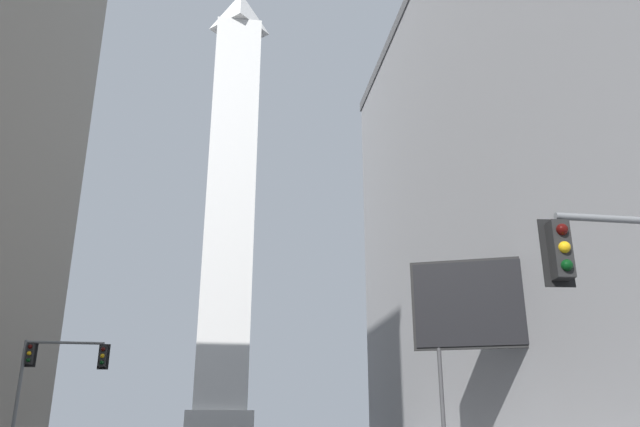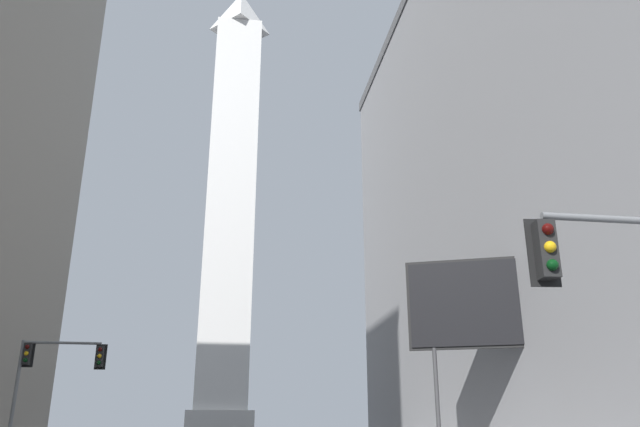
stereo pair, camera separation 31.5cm
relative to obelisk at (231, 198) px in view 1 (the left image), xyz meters
name	(u,v)px [view 1 (the left image)]	position (x,y,z in m)	size (l,w,h in m)	color
building_right	(615,163)	(22.15, -59.43, -19.13)	(19.52, 47.45, 32.78)	#9E9EA0
obelisk	(231,198)	(0.00, 0.00, 0.00)	(8.92, 8.92, 73.35)	silver
traffic_light_mid_left	(50,370)	(-8.66, -54.84, -30.87)	(4.44, 0.50, 6.15)	slate
billboard_sign	(487,306)	(11.12, -64.80, -28.92)	(5.92, 2.53, 8.70)	#3F3F42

